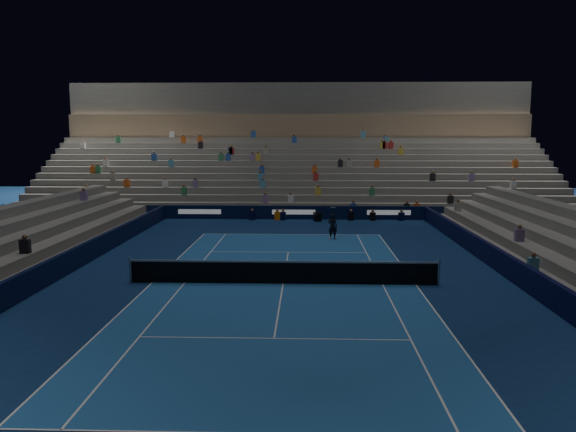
% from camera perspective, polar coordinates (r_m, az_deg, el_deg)
% --- Properties ---
extents(ground, '(90.00, 90.00, 0.00)m').
position_cam_1_polar(ground, '(23.42, -0.50, -6.91)').
color(ground, navy).
rests_on(ground, ground).
extents(court_surface, '(10.97, 23.77, 0.01)m').
position_cam_1_polar(court_surface, '(23.42, -0.50, -6.90)').
color(court_surface, '#1C559C').
rests_on(court_surface, ground).
extents(sponsor_barrier_far, '(44.00, 0.25, 1.00)m').
position_cam_1_polar(sponsor_barrier_far, '(41.49, 0.59, 0.36)').
color(sponsor_barrier_far, black).
rests_on(sponsor_barrier_far, ground).
extents(sponsor_barrier_east, '(0.25, 37.00, 1.00)m').
position_cam_1_polar(sponsor_barrier_east, '(24.86, 22.55, -5.47)').
color(sponsor_barrier_east, black).
rests_on(sponsor_barrier_east, ground).
extents(sponsor_barrier_west, '(0.25, 37.00, 1.00)m').
position_cam_1_polar(sponsor_barrier_west, '(25.60, -22.84, -5.10)').
color(sponsor_barrier_west, black).
rests_on(sponsor_barrier_west, ground).
extents(grandstand_main, '(44.00, 15.20, 11.20)m').
position_cam_1_polar(grandstand_main, '(50.58, 0.85, 5.02)').
color(grandstand_main, slate).
rests_on(grandstand_main, ground).
extents(tennis_net, '(12.90, 0.10, 1.10)m').
position_cam_1_polar(tennis_net, '(23.29, -0.50, -5.72)').
color(tennis_net, '#B2B2B7').
rests_on(tennis_net, ground).
extents(tennis_player, '(0.65, 0.54, 1.53)m').
position_cam_1_polar(tennis_player, '(33.45, 4.57, -1.06)').
color(tennis_player, black).
rests_on(tennis_player, ground).
extents(broadcast_camera, '(0.62, 1.01, 0.64)m').
position_cam_1_polar(broadcast_camera, '(40.57, 3.01, -0.07)').
color(broadcast_camera, black).
rests_on(broadcast_camera, ground).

